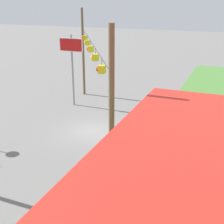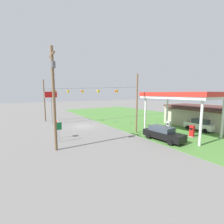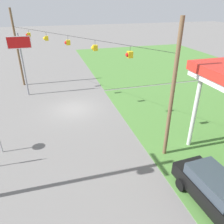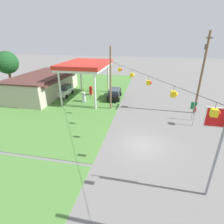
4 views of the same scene
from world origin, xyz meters
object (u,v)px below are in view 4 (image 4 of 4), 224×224
at_px(car_at_pumps_rear, 64,90).
at_px(utility_pole_main, 202,71).
at_px(car_at_pumps_front, 114,93).
at_px(stop_sign_roadside, 195,111).
at_px(tree_behind_station, 7,63).
at_px(gas_station_store, 44,85).
at_px(fuel_pump_near, 84,97).
at_px(fuel_pump_far, 91,91).
at_px(gas_station_canopy, 86,65).
at_px(route_sign, 193,108).
at_px(stop_sign_overhead, 223,133).

height_order(car_at_pumps_rear, utility_pole_main, utility_pole_main).
distance_m(car_at_pumps_front, stop_sign_roadside, 13.44).
height_order(car_at_pumps_rear, stop_sign_roadside, stop_sign_roadside).
xyz_separation_m(car_at_pumps_front, tree_behind_station, (2.45, 21.73, 4.12)).
xyz_separation_m(gas_station_store, stop_sign_roadside, (-7.52, -23.50, -0.03)).
relative_size(car_at_pumps_rear, tree_behind_station, 0.58).
bearing_deg(fuel_pump_near, fuel_pump_far, 0.00).
xyz_separation_m(gas_station_canopy, fuel_pump_far, (1.84, -0.00, -4.73)).
height_order(car_at_pumps_front, route_sign, route_sign).
height_order(gas_station_store, fuel_pump_far, gas_station_store).
bearing_deg(car_at_pumps_front, stop_sign_overhead, -155.16).
relative_size(gas_station_canopy, fuel_pump_far, 6.25).
bearing_deg(fuel_pump_near, gas_station_store, 74.37).
relative_size(fuel_pump_far, utility_pole_main, 0.15).
distance_m(car_at_pumps_front, stop_sign_overhead, 20.77).
height_order(gas_station_store, stop_sign_overhead, stop_sign_overhead).
bearing_deg(utility_pole_main, tree_behind_station, 79.59).
bearing_deg(utility_pole_main, fuel_pump_far, 73.49).
xyz_separation_m(gas_station_canopy, fuel_pump_near, (-1.84, -0.00, -4.73)).
bearing_deg(fuel_pump_far, gas_station_store, 99.84).
bearing_deg(gas_station_store, fuel_pump_near, -105.63).
xyz_separation_m(gas_station_canopy, utility_pole_main, (-3.02, -16.40, 0.29)).
bearing_deg(utility_pole_main, car_at_pumps_front, 72.61).
relative_size(car_at_pumps_front, car_at_pumps_rear, 1.24).
bearing_deg(car_at_pumps_rear, fuel_pump_near, 61.21).
distance_m(fuel_pump_far, stop_sign_overhead, 24.10).
bearing_deg(stop_sign_overhead, tree_behind_station, 56.91).
bearing_deg(stop_sign_roadside, car_at_pumps_front, -125.58).
height_order(gas_station_canopy, fuel_pump_far, gas_station_canopy).
bearing_deg(gas_station_store, utility_pole_main, -98.01).
relative_size(gas_station_canopy, car_at_pumps_rear, 2.35).
distance_m(gas_station_canopy, stop_sign_roadside, 17.33).
height_order(gas_station_canopy, utility_pole_main, utility_pole_main).
bearing_deg(route_sign, gas_station_canopy, 70.35).
bearing_deg(gas_station_canopy, gas_station_store, 86.95).
xyz_separation_m(gas_station_store, fuel_pump_far, (1.41, -8.12, -1.09)).
bearing_deg(gas_station_store, gas_station_canopy, -93.05).
distance_m(stop_sign_overhead, tree_behind_station, 37.46).
height_order(gas_station_canopy, route_sign, gas_station_canopy).
xyz_separation_m(car_at_pumps_front, stop_sign_roadside, (-7.80, -10.91, 0.90)).
relative_size(gas_station_store, tree_behind_station, 1.96).
bearing_deg(fuel_pump_near, tree_behind_station, 73.82).
height_order(gas_station_store, tree_behind_station, tree_behind_station).
bearing_deg(fuel_pump_far, utility_pole_main, -106.51).
bearing_deg(stop_sign_overhead, car_at_pumps_rear, 46.23).
bearing_deg(car_at_pumps_front, car_at_pumps_rear, 87.80).
bearing_deg(route_sign, gas_station_store, 75.81).
relative_size(gas_station_canopy, route_sign, 4.11).
bearing_deg(utility_pole_main, fuel_pump_near, 85.90).
bearing_deg(route_sign, tree_behind_station, 75.12).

